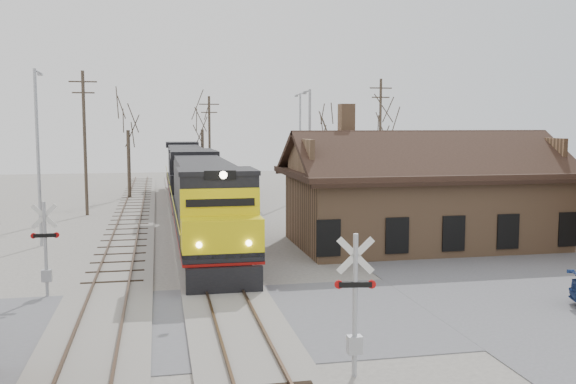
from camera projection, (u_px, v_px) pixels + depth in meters
name	position (u px, v px, depth m)	size (l,w,h in m)	color
ground	(235.00, 321.00, 22.18)	(140.00, 140.00, 0.00)	#A49E94
road	(235.00, 320.00, 22.17)	(60.00, 9.00, 0.03)	#5D5D62
track_main	(204.00, 241.00, 36.78)	(3.40, 90.00, 0.24)	#A49E94
track_siding	(123.00, 244.00, 35.89)	(3.40, 90.00, 0.24)	#A49E94
depot	(421.00, 202.00, 35.99)	(15.20, 9.31, 7.90)	#99714F
locomotive_lead	(205.00, 201.00, 35.18)	(3.29, 22.03, 4.89)	black
locomotive_trailing	(187.00, 171.00, 56.91)	(3.29, 22.03, 4.63)	black
crossbuck_near	(355.00, 310.00, 17.11)	(1.11, 0.30, 3.90)	#A5A8AD
crossbuck_far	(46.00, 252.00, 25.06)	(1.08, 0.28, 3.77)	#A5A8AD
streetlight_a	(38.00, 148.00, 35.29)	(0.25, 2.04, 9.77)	#A5A8AD
streetlight_b	(309.00, 149.00, 43.01)	(0.25, 2.04, 9.07)	#A5A8AD
streetlight_c	(300.00, 141.00, 56.81)	(0.25, 2.04, 9.47)	#A5A8AD
utility_pole_a	(85.00, 141.00, 47.21)	(2.00, 0.24, 10.64)	#382D23
utility_pole_b	(210.00, 142.00, 63.64)	(2.00, 0.24, 9.50)	#382D23
utility_pole_c	(380.00, 138.00, 56.05)	(2.00, 0.24, 10.67)	#382D23
tree_b	(128.00, 119.00, 57.78)	(4.14, 4.14, 10.15)	#382D23
tree_c	(202.00, 120.00, 67.29)	(4.13, 4.13, 10.12)	#382D23
tree_d	(327.00, 124.00, 63.87)	(3.87, 3.87, 9.48)	#382D23
tree_e	(386.00, 123.00, 64.12)	(3.96, 3.96, 9.71)	#382D23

